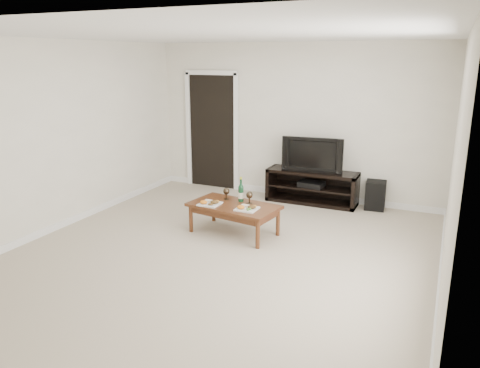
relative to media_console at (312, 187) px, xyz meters
name	(u,v)px	position (x,y,z in m)	size (l,w,h in m)	color
floor	(222,253)	(-0.43, -2.50, -0.28)	(5.50, 5.50, 0.00)	#BBAE96
back_wall	(294,122)	(-0.43, 0.27, 1.02)	(5.00, 0.04, 2.60)	beige
ceiling	(219,33)	(-0.43, -2.50, 2.35)	(5.00, 5.50, 0.04)	white
doorway	(212,132)	(-1.98, 0.24, 0.75)	(0.90, 0.02, 2.05)	black
media_console	(312,187)	(0.00, 0.00, 0.00)	(1.49, 0.45, 0.55)	black
television	(313,154)	(0.00, 0.00, 0.56)	(0.99, 0.13, 0.57)	black
av_receiver	(311,184)	(-0.01, -0.01, 0.05)	(0.40, 0.30, 0.08)	black
subwoofer	(375,195)	(1.02, 0.10, -0.04)	(0.31, 0.31, 0.46)	black
coffee_table	(234,219)	(-0.58, -1.81, -0.07)	(1.20, 0.66, 0.42)	#583118
plate_left	(210,202)	(-0.88, -1.95, 0.18)	(0.27, 0.27, 0.07)	white
plate_right	(247,207)	(-0.33, -1.94, 0.18)	(0.27, 0.27, 0.07)	white
wine_bottle	(241,189)	(-0.55, -1.64, 0.32)	(0.07, 0.07, 0.35)	#103A1F
goblet_left	(226,194)	(-0.78, -1.64, 0.23)	(0.09, 0.09, 0.17)	#372B1E
goblet_right	(249,197)	(-0.41, -1.68, 0.23)	(0.09, 0.09, 0.17)	#372B1E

